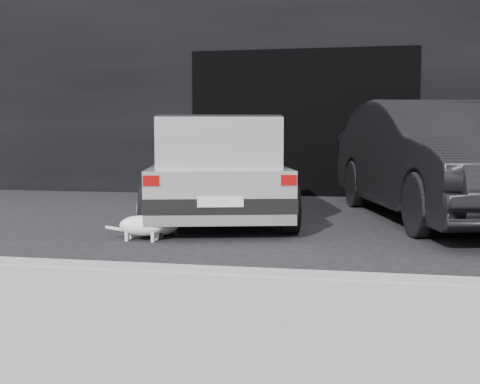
% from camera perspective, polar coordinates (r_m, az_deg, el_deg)
% --- Properties ---
extents(ground, '(80.00, 80.00, 0.00)m').
position_cam_1_polar(ground, '(7.14, -5.21, -3.38)').
color(ground, black).
rests_on(ground, ground).
extents(building_facade, '(34.00, 4.00, 5.00)m').
position_cam_1_polar(building_facade, '(12.88, 6.76, 11.68)').
color(building_facade, black).
rests_on(building_facade, ground).
extents(garage_opening, '(4.00, 0.10, 2.60)m').
position_cam_1_polar(garage_opening, '(10.81, 5.88, 6.52)').
color(garage_opening, black).
rests_on(garage_opening, ground).
extents(curb, '(18.00, 0.25, 0.12)m').
position_cam_1_polar(curb, '(4.41, -2.17, -8.12)').
color(curb, gray).
rests_on(curb, ground).
extents(sidewalk, '(18.00, 2.20, 0.11)m').
position_cam_1_polar(sidewalk, '(3.30, -7.07, -12.96)').
color(sidewalk, gray).
rests_on(sidewalk, ground).
extents(silver_hatchback, '(2.43, 3.84, 1.31)m').
position_cam_1_polar(silver_hatchback, '(7.75, -2.15, 2.66)').
color(silver_hatchback, silver).
rests_on(silver_hatchback, ground).
extents(second_car, '(2.75, 4.94, 1.54)m').
position_cam_1_polar(second_car, '(8.12, 18.32, 2.90)').
color(second_car, black).
rests_on(second_car, ground).
extents(cat_siamese, '(0.35, 0.69, 0.24)m').
position_cam_1_polar(cat_siamese, '(6.53, -7.47, -3.26)').
color(cat_siamese, beige).
rests_on(cat_siamese, ground).
extents(cat_white, '(0.73, 0.26, 0.34)m').
position_cam_1_polar(cat_white, '(6.30, -9.02, -3.10)').
color(cat_white, white).
rests_on(cat_white, ground).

